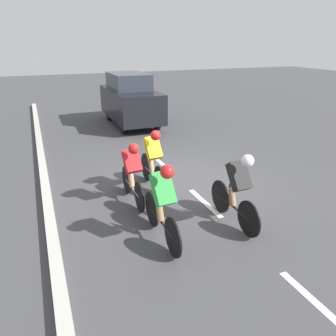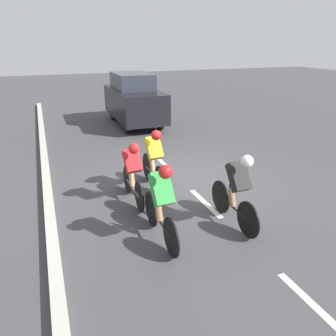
# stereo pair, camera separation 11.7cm
# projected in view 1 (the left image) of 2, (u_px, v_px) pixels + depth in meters

# --- Properties ---
(ground_plane) EXTENTS (60.00, 60.00, 0.00)m
(ground_plane) POSITION_uv_depth(u_px,v_px,m) (183.00, 183.00, 8.17)
(ground_plane) COLOR #424244
(lane_stripe_near) EXTENTS (0.12, 1.40, 0.01)m
(lane_stripe_near) POSITION_uv_depth(u_px,v_px,m) (318.00, 304.00, 4.41)
(lane_stripe_near) COLOR white
(lane_stripe_near) RESTS_ON ground
(lane_stripe_mid) EXTENTS (0.12, 1.40, 0.01)m
(lane_stripe_mid) POSITION_uv_depth(u_px,v_px,m) (205.00, 203.00, 7.17)
(lane_stripe_mid) COLOR white
(lane_stripe_mid) RESTS_ON ground
(lane_stripe_far) EXTENTS (0.12, 1.40, 0.01)m
(lane_stripe_far) POSITION_uv_depth(u_px,v_px,m) (155.00, 157.00, 9.93)
(lane_stripe_far) COLOR white
(lane_stripe_far) RESTS_ON ground
(curb) EXTENTS (0.20, 26.97, 0.14)m
(curb) POSITION_uv_depth(u_px,v_px,m) (51.00, 230.00, 6.02)
(curb) COLOR #B7B2A8
(curb) RESTS_ON ground
(cyclist_yellow) EXTENTS (0.34, 1.67, 1.50)m
(cyclist_yellow) POSITION_uv_depth(u_px,v_px,m) (153.00, 158.00, 7.57)
(cyclist_yellow) COLOR black
(cyclist_yellow) RESTS_ON ground
(cyclist_red) EXTENTS (0.35, 1.63, 1.43)m
(cyclist_red) POSITION_uv_depth(u_px,v_px,m) (132.00, 171.00, 6.90)
(cyclist_red) COLOR black
(cyclist_red) RESTS_ON ground
(cyclist_green) EXTENTS (0.34, 1.70, 1.53)m
(cyclist_green) POSITION_uv_depth(u_px,v_px,m) (163.00, 201.00, 5.51)
(cyclist_green) COLOR black
(cyclist_green) RESTS_ON ground
(cyclist_black) EXTENTS (0.33, 1.66, 1.51)m
(cyclist_black) POSITION_uv_depth(u_px,v_px,m) (238.00, 187.00, 6.05)
(cyclist_black) COLOR black
(cyclist_black) RESTS_ON ground
(support_car) EXTENTS (1.70, 3.96, 2.08)m
(support_car) POSITION_uv_depth(u_px,v_px,m) (130.00, 100.00, 13.46)
(support_car) COLOR black
(support_car) RESTS_ON ground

